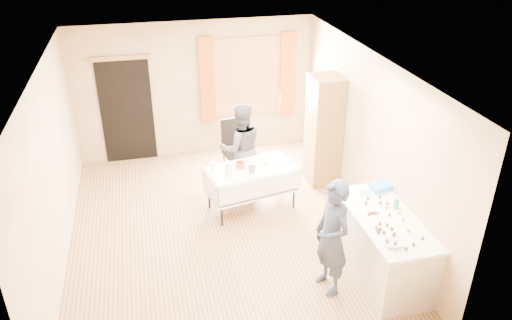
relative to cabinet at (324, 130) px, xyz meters
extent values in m
cube|color=#9E7047|center=(-1.99, -1.13, -0.98)|extent=(4.50, 5.50, 0.02)
cube|color=white|center=(-1.99, -1.13, 1.64)|extent=(4.50, 5.50, 0.02)
cube|color=tan|center=(-1.99, 1.63, 0.33)|extent=(4.50, 0.02, 2.60)
cube|color=tan|center=(-1.99, -3.89, 0.33)|extent=(4.50, 0.02, 2.60)
cube|color=tan|center=(-4.25, -1.13, 0.33)|extent=(0.02, 5.50, 2.60)
cube|color=tan|center=(0.27, -1.13, 0.33)|extent=(0.02, 5.50, 2.60)
cube|color=olive|center=(-0.99, 1.59, 0.53)|extent=(1.32, 0.06, 1.52)
cube|color=white|center=(-0.99, 1.58, 0.53)|extent=(1.20, 0.02, 1.40)
cube|color=#AF4F15|center=(-1.77, 1.54, 0.53)|extent=(0.28, 0.06, 1.65)
cube|color=#AF4F15|center=(-0.21, 1.54, 0.53)|extent=(0.28, 0.06, 1.65)
cube|color=black|center=(-3.29, 1.60, 0.03)|extent=(0.95, 0.04, 2.00)
cube|color=olive|center=(-3.29, 1.57, 1.05)|extent=(1.05, 0.06, 0.08)
cube|color=brown|center=(0.00, 0.00, 0.00)|extent=(0.50, 0.60, 1.93)
cube|color=beige|center=(-0.10, -2.61, -0.54)|extent=(0.73, 1.62, 0.86)
cube|color=white|center=(-0.10, -2.61, -0.08)|extent=(0.80, 1.68, 0.04)
cube|color=white|center=(-1.42, -0.63, -0.24)|extent=(1.48, 0.94, 0.04)
cube|color=black|center=(-1.43, 0.40, -0.48)|extent=(0.53, 0.53, 0.06)
cube|color=black|center=(-1.47, 0.60, -0.19)|extent=(0.45, 0.13, 0.65)
imported|color=#20283C|center=(-0.88, -2.72, -0.18)|extent=(0.73, 0.61, 1.58)
imported|color=black|center=(-1.45, 0.02, -0.18)|extent=(0.82, 0.67, 1.57)
cylinder|color=#1A943F|center=(0.10, -2.45, 0.00)|extent=(0.09, 0.09, 0.12)
imported|color=white|center=(-0.32, -3.17, -0.03)|extent=(0.32, 0.32, 0.05)
cube|color=white|center=(-0.16, -2.01, -0.02)|extent=(0.16, 0.11, 0.08)
cube|color=#3087F2|center=(0.12, -1.96, -0.02)|extent=(0.33, 0.25, 0.08)
cylinder|color=silver|center=(-1.82, -0.82, -0.11)|extent=(0.12, 0.12, 0.22)
imported|color=red|center=(-1.60, -0.62, -0.16)|extent=(0.25, 0.25, 0.11)
imported|color=red|center=(-1.46, -0.81, -0.16)|extent=(0.23, 0.23, 0.11)
imported|color=white|center=(-1.17, -0.50, -0.19)|extent=(0.25, 0.25, 0.05)
cube|color=white|center=(-0.91, -0.62, -0.21)|extent=(0.34, 0.30, 0.02)
imported|color=white|center=(-2.02, -0.56, -0.13)|extent=(0.11, 0.11, 0.18)
sphere|color=#3F2314|center=(-0.03, -2.44, -0.04)|extent=(0.04, 0.04, 0.04)
sphere|color=#39210A|center=(-0.28, -3.17, -0.04)|extent=(0.04, 0.04, 0.04)
sphere|color=#39210A|center=(-0.08, -3.23, -0.04)|extent=(0.04, 0.04, 0.04)
sphere|color=#39210A|center=(-0.23, -3.03, -0.04)|extent=(0.04, 0.04, 0.04)
sphere|color=#39210A|center=(0.08, -3.15, -0.04)|extent=(0.04, 0.04, 0.04)
sphere|color=#39210A|center=(-0.18, -2.89, -0.04)|extent=(0.04, 0.04, 0.04)
sphere|color=#3F2314|center=(0.05, -2.75, -0.04)|extent=(0.04, 0.04, 0.04)
sphere|color=#39210A|center=(-0.28, -2.51, -0.04)|extent=(0.04, 0.04, 0.04)
sphere|color=#39210A|center=(-0.20, -3.29, -0.04)|extent=(0.04, 0.04, 0.04)
sphere|color=#39210A|center=(-0.27, -2.75, -0.04)|extent=(0.04, 0.04, 0.04)
sphere|color=#39210A|center=(-0.24, -2.51, -0.04)|extent=(0.04, 0.04, 0.04)
sphere|color=#39210A|center=(0.03, -2.35, -0.04)|extent=(0.04, 0.04, 0.04)
sphere|color=#3F2314|center=(-0.20, -2.52, -0.04)|extent=(0.04, 0.04, 0.04)
sphere|color=#39210A|center=(-0.20, -2.80, -0.04)|extent=(0.04, 0.04, 0.04)
sphere|color=#39210A|center=(-0.31, -2.94, -0.04)|extent=(0.04, 0.04, 0.04)
sphere|color=#39210A|center=(-0.37, -2.88, -0.04)|extent=(0.04, 0.04, 0.04)
sphere|color=#39210A|center=(-0.17, -2.18, -0.04)|extent=(0.04, 0.04, 0.04)
sphere|color=#39210A|center=(-0.32, -2.86, -0.04)|extent=(0.04, 0.04, 0.04)
sphere|color=#3F2314|center=(-0.35, -2.81, -0.04)|extent=(0.04, 0.04, 0.04)
sphere|color=#39210A|center=(-0.22, -3.14, -0.04)|extent=(0.04, 0.04, 0.04)
sphere|color=#39210A|center=(-0.20, -2.99, -0.04)|extent=(0.04, 0.04, 0.04)
sphere|color=#39210A|center=(-0.32, -2.54, -0.04)|extent=(0.04, 0.04, 0.04)
sphere|color=#39210A|center=(-0.07, -2.60, -0.04)|extent=(0.04, 0.04, 0.04)
sphere|color=#39210A|center=(-0.05, -2.31, -0.04)|extent=(0.04, 0.04, 0.04)
sphere|color=#3F2314|center=(0.00, -2.97, -0.04)|extent=(0.04, 0.04, 0.04)
sphere|color=#39210A|center=(0.00, -2.17, -0.04)|extent=(0.04, 0.04, 0.04)
sphere|color=#39210A|center=(-0.36, -3.12, -0.04)|extent=(0.04, 0.04, 0.04)
sphere|color=#39210A|center=(-0.37, -2.92, -0.04)|extent=(0.04, 0.04, 0.04)
sphere|color=#39210A|center=(-0.20, -2.52, -0.04)|extent=(0.04, 0.04, 0.04)
sphere|color=#39210A|center=(-0.24, -2.28, -0.04)|extent=(0.04, 0.04, 0.04)
sphere|color=#3F2314|center=(0.08, -2.59, -0.04)|extent=(0.04, 0.04, 0.04)
camera|label=1|loc=(-2.94, -7.37, 3.51)|focal=35.00mm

